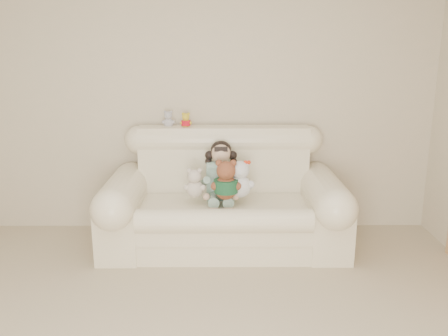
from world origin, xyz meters
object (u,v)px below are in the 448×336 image
seated_child (221,170)px  white_cat (240,175)px  sofa (224,191)px  brown_teddy (226,176)px  cream_teddy (195,180)px

seated_child → white_cat: (0.16, -0.19, 0.01)m
seated_child → sofa: bearing=-69.4°
sofa → brown_teddy: 0.25m
seated_child → brown_teddy: (0.04, -0.25, 0.01)m
sofa → brown_teddy: size_ratio=5.28×
white_cat → cream_teddy: size_ratio=1.29×
brown_teddy → cream_teddy: 0.27m
white_cat → cream_teddy: (-0.38, -0.01, -0.04)m
sofa → seated_child: sofa is taller
sofa → seated_child: 0.19m
seated_child → white_cat: bearing=-46.8°
brown_teddy → white_cat: brown_teddy is taller
sofa → white_cat: bearing=-39.1°
sofa → white_cat: sofa is taller
sofa → cream_teddy: 0.30m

